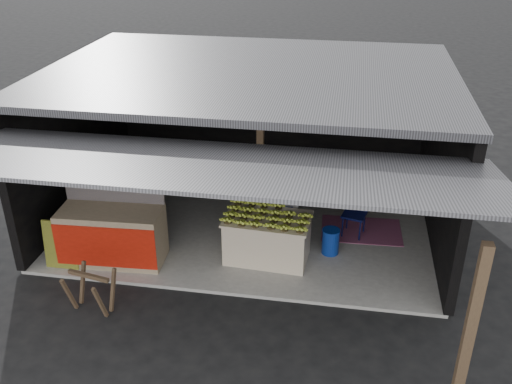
% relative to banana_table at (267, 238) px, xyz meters
% --- Properties ---
extents(ground, '(80.00, 80.00, 0.00)m').
position_rel_banana_table_xyz_m(ground, '(-0.56, -1.11, -0.46)').
color(ground, black).
rests_on(ground, ground).
extents(concrete_slab, '(7.00, 5.00, 0.06)m').
position_rel_banana_table_xyz_m(concrete_slab, '(-0.56, 1.39, -0.43)').
color(concrete_slab, gray).
rests_on(concrete_slab, ground).
extents(shophouse, '(7.40, 7.29, 3.02)m').
position_rel_banana_table_xyz_m(shophouse, '(-0.56, 1.71, 1.64)').
color(shophouse, black).
rests_on(shophouse, ground).
extents(banana_table, '(1.51, 0.99, 0.80)m').
position_rel_banana_table_xyz_m(banana_table, '(0.00, 0.00, 0.00)').
color(banana_table, beige).
rests_on(banana_table, concrete_slab).
extents(banana_pile, '(1.39, 0.89, 0.16)m').
position_rel_banana_table_xyz_m(banana_pile, '(0.00, 0.00, 0.48)').
color(banana_pile, gold).
rests_on(banana_pile, banana_table).
extents(white_crate, '(0.96, 0.70, 1.00)m').
position_rel_banana_table_xyz_m(white_crate, '(-0.02, 0.92, 0.10)').
color(white_crate, white).
rests_on(white_crate, concrete_slab).
extents(neighbor_stall, '(1.77, 0.87, 1.78)m').
position_rel_banana_table_xyz_m(neighbor_stall, '(-2.61, -0.48, 0.13)').
color(neighbor_stall, '#998466').
rests_on(neighbor_stall, concrete_slab).
extents(green_signboard, '(0.58, 0.13, 0.87)m').
position_rel_banana_table_xyz_m(green_signboard, '(-3.39, -0.86, 0.03)').
color(green_signboard, black).
rests_on(green_signboard, concrete_slab).
extents(sawhorse, '(0.71, 0.70, 0.67)m').
position_rel_banana_table_xyz_m(sawhorse, '(-2.44, -1.81, -0.04)').
color(sawhorse, brown).
rests_on(sawhorse, ground).
extents(water_barrel, '(0.30, 0.30, 0.44)m').
position_rel_banana_table_xyz_m(water_barrel, '(1.08, 0.34, -0.18)').
color(water_barrel, navy).
rests_on(water_barrel, concrete_slab).
extents(plastic_chair, '(0.50, 0.50, 0.86)m').
position_rel_banana_table_xyz_m(plastic_chair, '(1.49, 1.12, 0.10)').
color(plastic_chair, '#090D34').
rests_on(plastic_chair, concrete_slab).
extents(magenta_rug, '(1.54, 1.06, 0.01)m').
position_rel_banana_table_xyz_m(magenta_rug, '(1.63, 1.22, -0.40)').
color(magenta_rug, maroon).
rests_on(magenta_rug, concrete_slab).
extents(picture_frames, '(1.62, 0.04, 0.46)m').
position_rel_banana_table_xyz_m(picture_frames, '(-0.72, 3.79, 1.47)').
color(picture_frames, black).
rests_on(picture_frames, shophouse).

